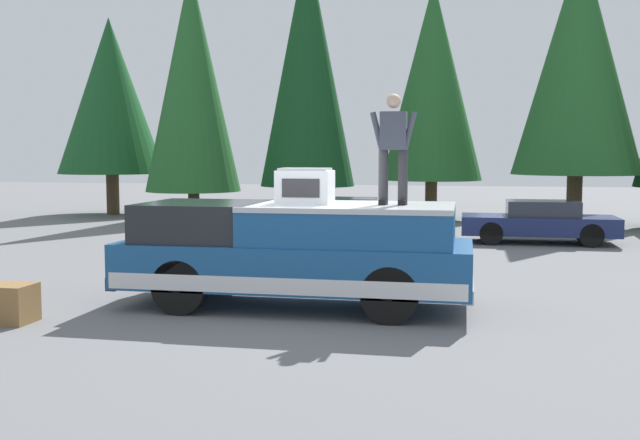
{
  "coord_description": "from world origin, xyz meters",
  "views": [
    {
      "loc": [
        -10.99,
        -2.53,
        2.44
      ],
      "look_at": [
        0.67,
        -0.21,
        1.35
      ],
      "focal_mm": 40.99,
      "sensor_mm": 36.0,
      "label": 1
    }
  ],
  "objects_px": {
    "compressor_unit": "(305,186)",
    "person_on_truck_bed": "(393,146)",
    "parked_car_navy": "(539,222)",
    "parked_car_grey": "(340,218)",
    "wooden_crate": "(13,304)",
    "pickup_truck": "(296,252)"
  },
  "relations": [
    {
      "from": "person_on_truck_bed",
      "to": "parked_car_grey",
      "type": "xyz_separation_m",
      "value": [
        9.51,
        2.46,
        -1.97
      ]
    },
    {
      "from": "pickup_truck",
      "to": "parked_car_navy",
      "type": "distance_m",
      "value": 10.48
    },
    {
      "from": "compressor_unit",
      "to": "parked_car_navy",
      "type": "height_order",
      "value": "compressor_unit"
    },
    {
      "from": "compressor_unit",
      "to": "parked_car_navy",
      "type": "bearing_deg",
      "value": -25.36
    },
    {
      "from": "compressor_unit",
      "to": "parked_car_grey",
      "type": "relative_size",
      "value": 0.2
    },
    {
      "from": "pickup_truck",
      "to": "wooden_crate",
      "type": "xyz_separation_m",
      "value": [
        -1.87,
        3.75,
        -0.59
      ]
    },
    {
      "from": "parked_car_navy",
      "to": "parked_car_grey",
      "type": "bearing_deg",
      "value": 88.48
    },
    {
      "from": "compressor_unit",
      "to": "person_on_truck_bed",
      "type": "bearing_deg",
      "value": -88.21
    },
    {
      "from": "pickup_truck",
      "to": "wooden_crate",
      "type": "distance_m",
      "value": 4.23
    },
    {
      "from": "wooden_crate",
      "to": "compressor_unit",
      "type": "bearing_deg",
      "value": -64.42
    },
    {
      "from": "pickup_truck",
      "to": "parked_car_navy",
      "type": "relative_size",
      "value": 1.35
    },
    {
      "from": "pickup_truck",
      "to": "compressor_unit",
      "type": "height_order",
      "value": "compressor_unit"
    },
    {
      "from": "wooden_crate",
      "to": "pickup_truck",
      "type": "bearing_deg",
      "value": -63.51
    },
    {
      "from": "wooden_crate",
      "to": "parked_car_grey",
      "type": "bearing_deg",
      "value": -13.88
    },
    {
      "from": "person_on_truck_bed",
      "to": "parked_car_navy",
      "type": "relative_size",
      "value": 0.41
    },
    {
      "from": "parked_car_grey",
      "to": "compressor_unit",
      "type": "bearing_deg",
      "value": -173.52
    },
    {
      "from": "pickup_truck",
      "to": "parked_car_grey",
      "type": "bearing_deg",
      "value": 5.56
    },
    {
      "from": "compressor_unit",
      "to": "parked_car_grey",
      "type": "distance_m",
      "value": 9.71
    },
    {
      "from": "pickup_truck",
      "to": "parked_car_navy",
      "type": "bearing_deg",
      "value": -26.12
    },
    {
      "from": "person_on_truck_bed",
      "to": "parked_car_navy",
      "type": "bearing_deg",
      "value": -18.24
    },
    {
      "from": "compressor_unit",
      "to": "person_on_truck_bed",
      "type": "xyz_separation_m",
      "value": [
        0.04,
        -1.37,
        0.62
      ]
    },
    {
      "from": "pickup_truck",
      "to": "parked_car_grey",
      "type": "height_order",
      "value": "pickup_truck"
    }
  ]
}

